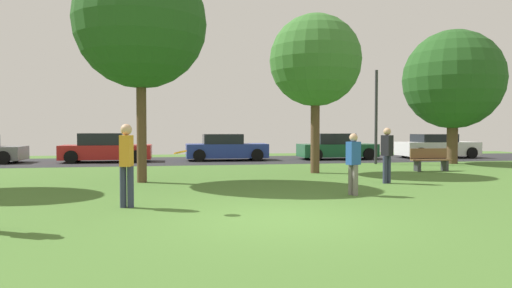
{
  "coord_description": "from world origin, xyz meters",
  "views": [
    {
      "loc": [
        -2.01,
        -8.35,
        1.71
      ],
      "look_at": [
        0.0,
        2.49,
        1.33
      ],
      "focal_mm": 32.11,
      "sensor_mm": 36.0,
      "label": 1
    }
  ],
  "objects_px": {
    "park_bench": "(430,159)",
    "parked_car_white": "(437,147)",
    "person_thrower": "(353,161)",
    "parked_car_red": "(106,149)",
    "parked_car_green": "(336,148)",
    "person_walking": "(387,152)",
    "person_bystander": "(127,161)",
    "oak_tree_center": "(141,23)",
    "frisbee_disc": "(180,152)",
    "parked_car_blue": "(226,148)",
    "street_lamp_post": "(376,117)",
    "oak_tree_left": "(453,80)",
    "maple_tree_near": "(315,61)"
  },
  "relations": [
    {
      "from": "maple_tree_near",
      "to": "oak_tree_center",
      "type": "height_order",
      "value": "oak_tree_center"
    },
    {
      "from": "person_walking",
      "to": "parked_car_green",
      "type": "distance_m",
      "value": 11.12
    },
    {
      "from": "maple_tree_near",
      "to": "parked_car_white",
      "type": "distance_m",
      "value": 12.7
    },
    {
      "from": "maple_tree_near",
      "to": "person_thrower",
      "type": "bearing_deg",
      "value": -98.33
    },
    {
      "from": "oak_tree_center",
      "to": "frisbee_disc",
      "type": "height_order",
      "value": "oak_tree_center"
    },
    {
      "from": "person_thrower",
      "to": "parked_car_blue",
      "type": "bearing_deg",
      "value": -102.8
    },
    {
      "from": "parked_car_green",
      "to": "parked_car_white",
      "type": "distance_m",
      "value": 6.15
    },
    {
      "from": "parked_car_red",
      "to": "oak_tree_left",
      "type": "bearing_deg",
      "value": -14.06
    },
    {
      "from": "oak_tree_left",
      "to": "person_bystander",
      "type": "bearing_deg",
      "value": -145.54
    },
    {
      "from": "person_bystander",
      "to": "person_walking",
      "type": "distance_m",
      "value": 8.14
    },
    {
      "from": "oak_tree_center",
      "to": "person_walking",
      "type": "distance_m",
      "value": 8.71
    },
    {
      "from": "oak_tree_left",
      "to": "parked_car_green",
      "type": "relative_size",
      "value": 1.52
    },
    {
      "from": "person_walking",
      "to": "frisbee_disc",
      "type": "distance_m",
      "value": 7.48
    },
    {
      "from": "parked_car_green",
      "to": "park_bench",
      "type": "height_order",
      "value": "parked_car_green"
    },
    {
      "from": "person_walking",
      "to": "parked_car_red",
      "type": "height_order",
      "value": "person_walking"
    },
    {
      "from": "frisbee_disc",
      "to": "street_lamp_post",
      "type": "bearing_deg",
      "value": 49.55
    },
    {
      "from": "person_thrower",
      "to": "street_lamp_post",
      "type": "bearing_deg",
      "value": -138.32
    },
    {
      "from": "parked_car_red",
      "to": "person_walking",
      "type": "bearing_deg",
      "value": -47.99
    },
    {
      "from": "parked_car_green",
      "to": "street_lamp_post",
      "type": "height_order",
      "value": "street_lamp_post"
    },
    {
      "from": "parked_car_green",
      "to": "person_walking",
      "type": "bearing_deg",
      "value": -102.44
    },
    {
      "from": "oak_tree_center",
      "to": "person_walking",
      "type": "relative_size",
      "value": 4.11
    },
    {
      "from": "oak_tree_center",
      "to": "parked_car_blue",
      "type": "distance_m",
      "value": 11.06
    },
    {
      "from": "person_walking",
      "to": "parked_car_white",
      "type": "bearing_deg",
      "value": -60.49
    },
    {
      "from": "person_thrower",
      "to": "parked_car_white",
      "type": "xyz_separation_m",
      "value": [
        10.57,
        13.11,
        -0.22
      ]
    },
    {
      "from": "person_thrower",
      "to": "person_walking",
      "type": "height_order",
      "value": "person_walking"
    },
    {
      "from": "park_bench",
      "to": "street_lamp_post",
      "type": "relative_size",
      "value": 0.36
    },
    {
      "from": "parked_car_green",
      "to": "parked_car_blue",
      "type": "bearing_deg",
      "value": 177.82
    },
    {
      "from": "street_lamp_post",
      "to": "oak_tree_center",
      "type": "bearing_deg",
      "value": -151.88
    },
    {
      "from": "parked_car_white",
      "to": "oak_tree_center",
      "type": "bearing_deg",
      "value": -150.08
    },
    {
      "from": "person_walking",
      "to": "parked_car_green",
      "type": "height_order",
      "value": "person_walking"
    },
    {
      "from": "park_bench",
      "to": "parked_car_white",
      "type": "bearing_deg",
      "value": -123.64
    },
    {
      "from": "person_thrower",
      "to": "person_walking",
      "type": "xyz_separation_m",
      "value": [
        2.03,
        2.21,
        0.09
      ]
    },
    {
      "from": "frisbee_disc",
      "to": "parked_car_white",
      "type": "distance_m",
      "value": 21.01
    },
    {
      "from": "person_thrower",
      "to": "parked_car_red",
      "type": "relative_size",
      "value": 0.36
    },
    {
      "from": "maple_tree_near",
      "to": "oak_tree_left",
      "type": "distance_m",
      "value": 8.6
    },
    {
      "from": "parked_car_green",
      "to": "street_lamp_post",
      "type": "distance_m",
      "value": 3.93
    },
    {
      "from": "frisbee_disc",
      "to": "parked_car_red",
      "type": "distance_m",
      "value": 15.21
    },
    {
      "from": "oak_tree_center",
      "to": "parked_car_green",
      "type": "bearing_deg",
      "value": 42.83
    },
    {
      "from": "oak_tree_center",
      "to": "parked_car_red",
      "type": "relative_size",
      "value": 1.6
    },
    {
      "from": "person_thrower",
      "to": "street_lamp_post",
      "type": "height_order",
      "value": "street_lamp_post"
    },
    {
      "from": "parked_car_green",
      "to": "frisbee_disc",
      "type": "bearing_deg",
      "value": -121.0
    },
    {
      "from": "oak_tree_center",
      "to": "parked_car_white",
      "type": "relative_size",
      "value": 1.58
    },
    {
      "from": "parked_car_blue",
      "to": "parked_car_green",
      "type": "distance_m",
      "value": 6.14
    },
    {
      "from": "maple_tree_near",
      "to": "park_bench",
      "type": "xyz_separation_m",
      "value": [
        4.8,
        -0.08,
        -3.82
      ]
    },
    {
      "from": "maple_tree_near",
      "to": "parked_car_green",
      "type": "relative_size",
      "value": 1.43
    },
    {
      "from": "person_thrower",
      "to": "parked_car_green",
      "type": "distance_m",
      "value": 13.79
    },
    {
      "from": "oak_tree_center",
      "to": "parked_car_white",
      "type": "height_order",
      "value": "oak_tree_center"
    },
    {
      "from": "street_lamp_post",
      "to": "parked_car_green",
      "type": "bearing_deg",
      "value": 101.02
    },
    {
      "from": "parked_car_blue",
      "to": "parked_car_green",
      "type": "bearing_deg",
      "value": -2.18
    },
    {
      "from": "oak_tree_center",
      "to": "parked_car_blue",
      "type": "xyz_separation_m",
      "value": [
        3.79,
        9.43,
        -4.38
      ]
    }
  ]
}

